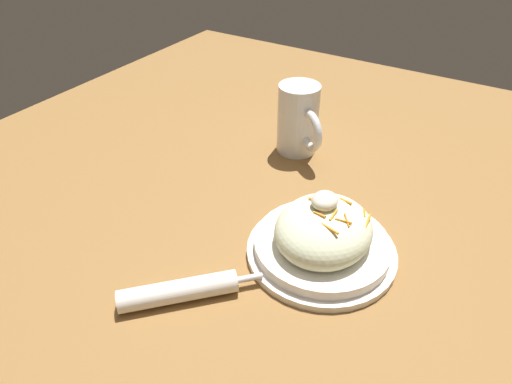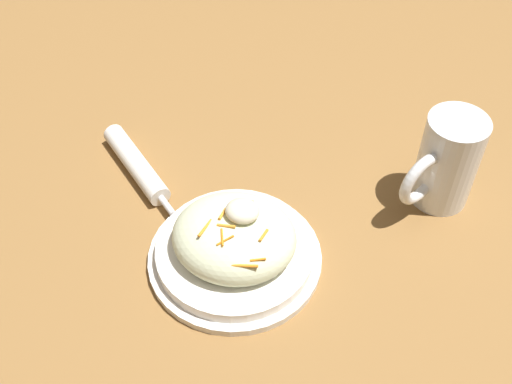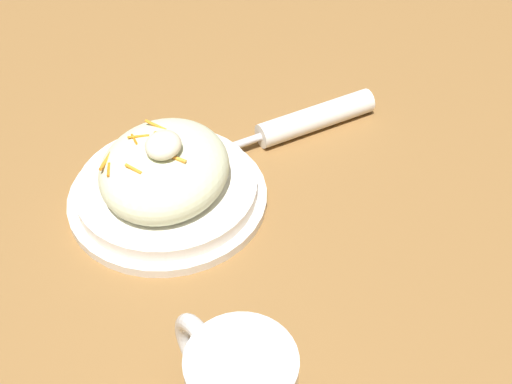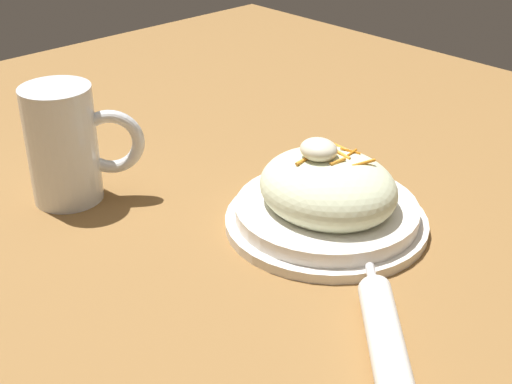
% 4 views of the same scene
% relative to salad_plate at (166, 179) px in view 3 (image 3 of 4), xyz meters
% --- Properties ---
extents(ground_plane, '(1.43, 1.43, 0.00)m').
position_rel_salad_plate_xyz_m(ground_plane, '(-0.08, -0.09, -0.03)').
color(ground_plane, olive).
extents(salad_plate, '(0.22, 0.22, 0.10)m').
position_rel_salad_plate_xyz_m(salad_plate, '(0.00, 0.00, 0.00)').
color(salad_plate, white).
rests_on(salad_plate, ground_plane).
extents(napkin_roll, '(0.15, 0.15, 0.03)m').
position_rel_salad_plate_xyz_m(napkin_roll, '(0.18, -0.12, -0.02)').
color(napkin_roll, white).
rests_on(napkin_roll, ground_plane).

